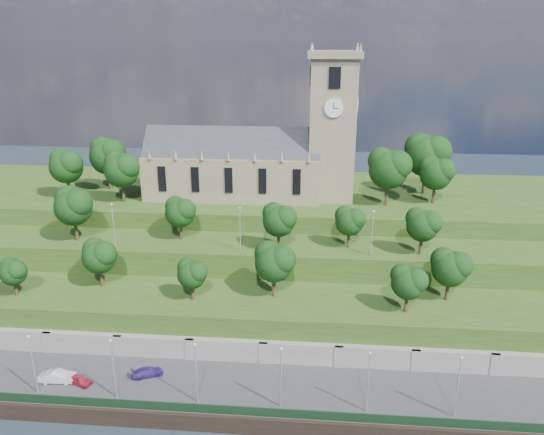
# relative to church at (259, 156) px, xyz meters

# --- Properties ---
(ground) EXTENTS (320.00, 320.00, 0.00)m
(ground) POSITION_rel_church_xyz_m (-0.79, -45.98, -22.52)
(ground) COLOR #1C232D
(ground) RESTS_ON ground
(promenade) EXTENTS (160.00, 12.00, 2.00)m
(promenade) POSITION_rel_church_xyz_m (-0.79, -39.98, -21.52)
(promenade) COLOR #2D2D30
(promenade) RESTS_ON ground
(quay_wall) EXTENTS (160.00, 0.50, 2.20)m
(quay_wall) POSITION_rel_church_xyz_m (-0.79, -46.03, -21.42)
(quay_wall) COLOR black
(quay_wall) RESTS_ON ground
(fence) EXTENTS (160.00, 0.10, 1.20)m
(fence) POSITION_rel_church_xyz_m (-0.79, -45.38, -19.92)
(fence) COLOR black
(fence) RESTS_ON promenade
(retaining_wall) EXTENTS (160.00, 2.10, 5.00)m
(retaining_wall) POSITION_rel_church_xyz_m (-0.79, -34.01, -20.02)
(retaining_wall) COLOR slate
(retaining_wall) RESTS_ON ground
(embankment_lower) EXTENTS (160.00, 12.00, 8.00)m
(embankment_lower) POSITION_rel_church_xyz_m (-0.79, -27.98, -18.52)
(embankment_lower) COLOR #274015
(embankment_lower) RESTS_ON ground
(embankment_upper) EXTENTS (160.00, 10.00, 12.00)m
(embankment_upper) POSITION_rel_church_xyz_m (-0.79, -16.98, -16.52)
(embankment_upper) COLOR #274015
(embankment_upper) RESTS_ON ground
(hilltop) EXTENTS (160.00, 32.00, 15.00)m
(hilltop) POSITION_rel_church_xyz_m (-0.79, 4.02, -15.02)
(hilltop) COLOR #274015
(hilltop) RESTS_ON ground
(church) EXTENTS (38.60, 12.35, 27.60)m
(church) POSITION_rel_church_xyz_m (0.00, 0.00, 0.00)
(church) COLOR #6F644E
(church) RESTS_ON hilltop
(trees_lower) EXTENTS (66.64, 8.82, 8.21)m
(trees_lower) POSITION_rel_church_xyz_m (3.32, -27.48, -9.56)
(trees_lower) COLOR #312413
(trees_lower) RESTS_ON embankment_lower
(trees_upper) EXTENTS (60.64, 7.89, 8.99)m
(trees_upper) POSITION_rel_church_xyz_m (-3.39, -17.88, -5.24)
(trees_upper) COLOR #312413
(trees_upper) RESTS_ON embankment_upper
(trees_hilltop) EXTENTS (73.93, 16.93, 11.47)m
(trees_hilltop) POSITION_rel_church_xyz_m (2.52, -0.86, -0.66)
(trees_hilltop) COLOR #312413
(trees_hilltop) RESTS_ON hilltop
(lamp_posts_promenade) EXTENTS (60.36, 0.36, 8.07)m
(lamp_posts_promenade) POSITION_rel_church_xyz_m (-2.79, -43.48, -15.88)
(lamp_posts_promenade) COLOR #B2B2B7
(lamp_posts_promenade) RESTS_ON promenade
(lamp_posts_upper) EXTENTS (40.36, 0.36, 7.14)m
(lamp_posts_upper) POSITION_rel_church_xyz_m (-0.79, -19.98, -6.36)
(lamp_posts_upper) COLOR #B2B2B7
(lamp_posts_upper) RESTS_ON embankment_upper
(car_left) EXTENTS (3.70, 2.44, 1.17)m
(car_left) POSITION_rel_church_xyz_m (-18.37, -41.41, -19.94)
(car_left) COLOR maroon
(car_left) RESTS_ON promenade
(car_middle) EXTENTS (4.69, 1.90, 1.51)m
(car_middle) POSITION_rel_church_xyz_m (-21.31, -41.14, -19.77)
(car_middle) COLOR #ADAEB2
(car_middle) RESTS_ON promenade
(car_right) EXTENTS (4.30, 3.05, 1.16)m
(car_right) POSITION_rel_church_xyz_m (-10.36, -39.02, -19.94)
(car_right) COLOR navy
(car_right) RESTS_ON promenade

